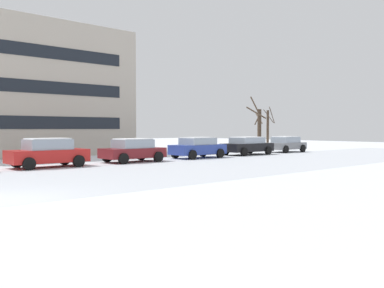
{
  "coord_description": "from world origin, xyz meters",
  "views": [
    {
      "loc": [
        -3.7,
        -12.38,
        2.05
      ],
      "look_at": [
        12.21,
        5.68,
        1.17
      ],
      "focal_mm": 39.15,
      "sensor_mm": 36.0,
      "label": 1
    }
  ],
  "objects_px": {
    "parked_car_gray": "(286,144)",
    "parked_car_blue": "(198,147)",
    "parked_car_red": "(48,153)",
    "parked_car_black": "(247,145)",
    "parked_car_maroon": "(133,150)"
  },
  "relations": [
    {
      "from": "parked_car_maroon",
      "to": "parked_car_black",
      "type": "relative_size",
      "value": 0.88
    },
    {
      "from": "parked_car_red",
      "to": "parked_car_black",
      "type": "bearing_deg",
      "value": 0.44
    },
    {
      "from": "parked_car_blue",
      "to": "parked_car_black",
      "type": "distance_m",
      "value": 5.37
    },
    {
      "from": "parked_car_red",
      "to": "parked_car_maroon",
      "type": "relative_size",
      "value": 1.05
    },
    {
      "from": "parked_car_blue",
      "to": "parked_car_red",
      "type": "bearing_deg",
      "value": 179.93
    },
    {
      "from": "parked_car_gray",
      "to": "parked_car_blue",
      "type": "bearing_deg",
      "value": -177.93
    },
    {
      "from": "parked_car_maroon",
      "to": "parked_car_blue",
      "type": "distance_m",
      "value": 5.37
    },
    {
      "from": "parked_car_black",
      "to": "parked_car_blue",
      "type": "bearing_deg",
      "value": -178.53
    },
    {
      "from": "parked_car_black",
      "to": "parked_car_maroon",
      "type": "bearing_deg",
      "value": -179.52
    },
    {
      "from": "parked_car_red",
      "to": "parked_car_gray",
      "type": "distance_m",
      "value": 21.46
    },
    {
      "from": "parked_car_blue",
      "to": "parked_car_gray",
      "type": "relative_size",
      "value": 1.05
    },
    {
      "from": "parked_car_red",
      "to": "parked_car_blue",
      "type": "bearing_deg",
      "value": -0.07
    },
    {
      "from": "parked_car_red",
      "to": "parked_car_blue",
      "type": "height_order",
      "value": "parked_car_red"
    },
    {
      "from": "parked_car_red",
      "to": "parked_car_black",
      "type": "distance_m",
      "value": 16.1
    },
    {
      "from": "parked_car_blue",
      "to": "parked_car_gray",
      "type": "distance_m",
      "value": 10.74
    }
  ]
}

